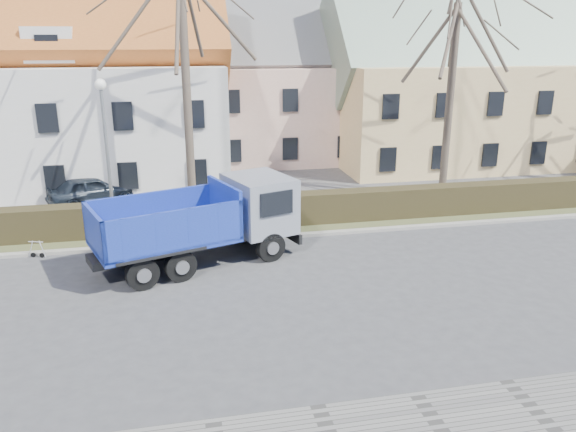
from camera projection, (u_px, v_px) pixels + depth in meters
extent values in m
plane|color=#3B3B3D|center=(270.00, 290.00, 17.59)|extent=(120.00, 120.00, 0.00)
cube|color=gray|center=(249.00, 239.00, 21.86)|extent=(80.00, 0.30, 0.12)
cube|color=#454A2A|center=(244.00, 226.00, 23.35)|extent=(80.00, 3.00, 0.10)
cube|color=black|center=(244.00, 214.00, 22.98)|extent=(60.00, 0.90, 1.30)
imported|color=#1C242E|center=(92.00, 190.00, 26.40)|extent=(4.34, 3.02, 1.37)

